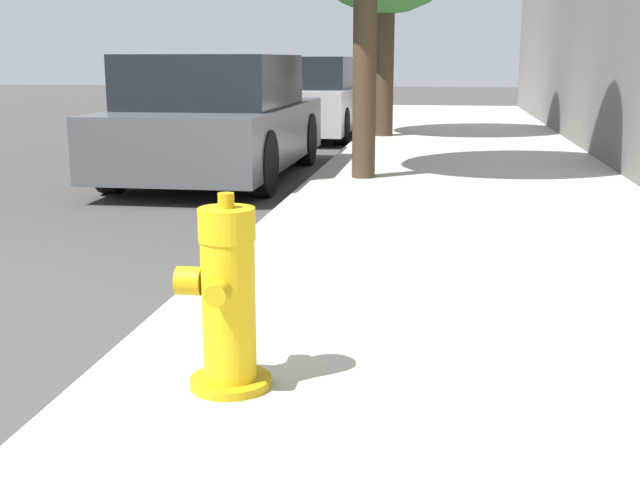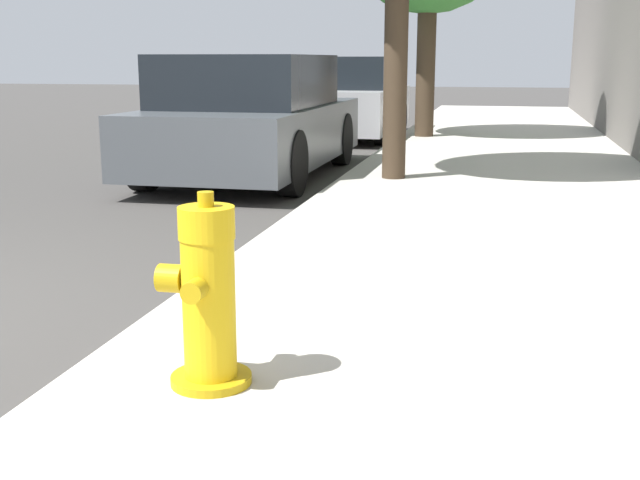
{
  "view_description": "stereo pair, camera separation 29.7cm",
  "coord_description": "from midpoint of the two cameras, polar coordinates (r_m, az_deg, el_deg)",
  "views": [
    {
      "loc": [
        3.3,
        -3.28,
        1.42
      ],
      "look_at": [
        2.67,
        0.85,
        0.47
      ],
      "focal_mm": 45.0,
      "sensor_mm": 36.0,
      "label": 1
    },
    {
      "loc": [
        3.6,
        -3.22,
        1.42
      ],
      "look_at": [
        2.67,
        0.85,
        0.47
      ],
      "focal_mm": 45.0,
      "sensor_mm": 36.0,
      "label": 2
    }
  ],
  "objects": [
    {
      "name": "fire_hydrant",
      "position": [
        3.19,
        -5.36,
        -4.22
      ],
      "size": [
        0.37,
        0.38,
        0.78
      ],
      "color": "#C39C11",
      "rests_on": "sidewalk_slab"
    },
    {
      "name": "sidewalk_slab",
      "position": [
        3.52,
        14.24,
        -10.2
      ],
      "size": [
        3.46,
        40.0,
        0.14
      ],
      "color": "beige",
      "rests_on": "ground_plane"
    },
    {
      "name": "parked_car_mid",
      "position": [
        14.84,
        2.72,
        9.95
      ],
      "size": [
        1.74,
        3.93,
        1.46
      ],
      "color": "#B7B7BC",
      "rests_on": "ground_plane"
    },
    {
      "name": "parked_car_near",
      "position": [
        9.84,
        -4.0,
        8.58
      ],
      "size": [
        1.87,
        4.29,
        1.47
      ],
      "color": "#4C5156",
      "rests_on": "ground_plane"
    }
  ]
}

